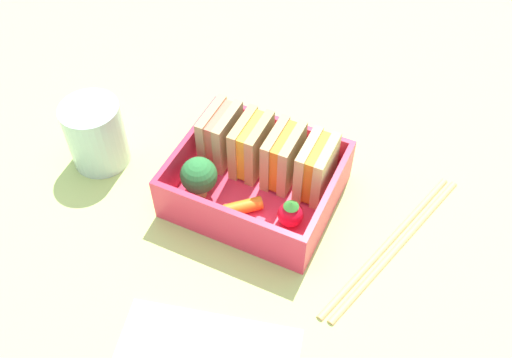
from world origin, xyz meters
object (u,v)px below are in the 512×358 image
sandwich_center (283,157)px  chopstick_pair (393,243)px  sandwich_center_left (251,146)px  broccoli_floret (199,176)px  drinking_glass (96,134)px  sandwich_left (220,135)px  strawberry_far_left (291,214)px  carrot_stick_far_left (244,208)px  sandwich_center_right (316,168)px

sandwich_center → chopstick_pair: sandwich_center is taller
sandwich_center_left → broccoli_floret: (-3.02, -5.76, -0.26)cm
broccoli_floret → drinking_glass: 12.93cm
sandwich_center_left → sandwich_center: same height
sandwich_center → chopstick_pair: (13.07, -2.64, -3.94)cm
sandwich_left → broccoli_floret: 5.80cm
chopstick_pair → strawberry_far_left: bearing=-165.8°
sandwich_left → sandwich_center: size_ratio=1.00×
carrot_stick_far_left → drinking_glass: drinking_glass is taller
sandwich_center → drinking_glass: bearing=-165.4°
sandwich_center_left → broccoli_floret: sandwich_center_left is taller
sandwich_left → broccoli_floret: (0.58, -5.76, -0.26)cm
sandwich_center_left → broccoli_floret: 6.51cm
sandwich_center → strawberry_far_left: size_ratio=1.96×
sandwich_left → carrot_stick_far_left: (5.67, -5.98, -2.41)cm
sandwich_center → broccoli_floret: (-6.63, -5.76, -0.26)cm
drinking_glass → strawberry_far_left: bearing=-0.1°
carrot_stick_far_left → broccoli_floret: bearing=177.5°
sandwich_left → carrot_stick_far_left: 8.59cm
sandwich_center → strawberry_far_left: 6.25cm
drinking_glass → carrot_stick_far_left: bearing=-2.8°
sandwich_center_right → carrot_stick_far_left: (-5.14, -5.98, -2.41)cm
sandwich_center_left → chopstick_pair: size_ratio=0.29×
sandwich_left → sandwich_center_left: same height
sandwich_center_left → drinking_glass: size_ratio=0.82×
sandwich_center_right → drinking_glass: size_ratio=0.82×
sandwich_center → drinking_glass: drinking_glass is taller
sandwich_center_left → broccoli_floret: size_ratio=1.29×
sandwich_center → carrot_stick_far_left: (-1.54, -5.98, -2.41)cm
sandwich_center → strawberry_far_left: (3.09, -5.16, -1.69)cm
sandwich_left → strawberry_far_left: 11.64cm
sandwich_left → chopstick_pair: 20.83cm
sandwich_left → strawberry_far_left: size_ratio=1.96×
sandwich_center_right → strawberry_far_left: size_ratio=1.96×
sandwich_center_left → strawberry_far_left: sandwich_center_left is taller
carrot_stick_far_left → chopstick_pair: 15.06cm
sandwich_center_left → sandwich_center_right: (7.21, 0.00, 0.00)cm
sandwich_center → chopstick_pair: size_ratio=0.29×
chopstick_pair → sandwich_center: bearing=168.6°
sandwich_center → sandwich_center_right: 3.61cm
sandwich_left → drinking_glass: drinking_glass is taller
sandwich_center_right → strawberry_far_left: sandwich_center_right is taller
chopstick_pair → carrot_stick_far_left: bearing=-167.1°
sandwich_left → drinking_glass: size_ratio=0.82×
strawberry_far_left → broccoli_floret: bearing=-176.5°
carrot_stick_far_left → sandwich_center: bearing=75.6°
carrot_stick_far_left → drinking_glass: size_ratio=0.54×
sandwich_center_left → chopstick_pair: bearing=-9.0°
strawberry_far_left → chopstick_pair: bearing=14.2°
drinking_glass → sandwich_left: bearing=22.5°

